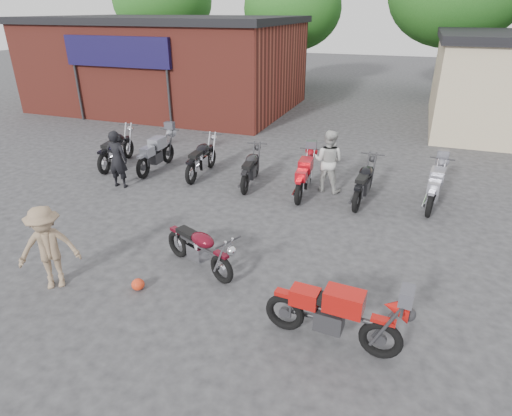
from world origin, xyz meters
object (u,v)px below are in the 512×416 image
(row_bike_1, at_px, (156,151))
(row_bike_2, at_px, (201,156))
(sportbike, at_px, (335,312))
(row_bike_4, at_px, (305,174))
(row_bike_6, at_px, (435,185))
(person_dark, at_px, (117,159))
(person_tan, at_px, (48,248))
(row_bike_0, at_px, (116,147))
(helmet, at_px, (138,284))
(vintage_motorcycle, at_px, (199,246))
(row_bike_3, at_px, (251,166))
(person_light, at_px, (328,161))
(row_bike_5, at_px, (364,180))

(row_bike_1, xyz_separation_m, row_bike_2, (1.54, 0.06, -0.00))
(sportbike, xyz_separation_m, row_bike_1, (-6.65, 5.75, 0.01))
(sportbike, bearing_deg, row_bike_4, 112.95)
(row_bike_6, bearing_deg, person_dark, 108.60)
(person_tan, relative_size, row_bike_0, 0.74)
(person_dark, relative_size, row_bike_1, 0.79)
(row_bike_6, bearing_deg, helmet, 146.07)
(person_tan, distance_m, row_bike_0, 6.68)
(sportbike, bearing_deg, person_dark, 152.97)
(row_bike_4, bearing_deg, vintage_motorcycle, 164.22)
(row_bike_2, distance_m, row_bike_3, 1.68)
(person_light, bearing_deg, person_tan, 67.40)
(row_bike_0, relative_size, row_bike_5, 1.08)
(row_bike_3, distance_m, row_bike_6, 4.90)
(row_bike_6, bearing_deg, sportbike, 173.39)
(sportbike, xyz_separation_m, person_tan, (-5.03, -0.27, 0.21))
(row_bike_3, xyz_separation_m, row_bike_6, (4.89, 0.26, 0.02))
(person_light, distance_m, row_bike_2, 3.80)
(row_bike_0, bearing_deg, row_bike_1, -95.39)
(sportbike, xyz_separation_m, row_bike_3, (-3.45, 5.59, -0.03))
(row_bike_6, bearing_deg, row_bike_5, 107.31)
(row_bike_3, bearing_deg, row_bike_1, 79.14)
(row_bike_3, bearing_deg, person_tan, 157.04)
(helmet, bearing_deg, row_bike_3, 88.95)
(vintage_motorcycle, distance_m, person_tan, 2.65)
(row_bike_1, bearing_deg, row_bike_4, -95.09)
(person_dark, bearing_deg, person_tan, 109.27)
(vintage_motorcycle, distance_m, helmet, 1.31)
(vintage_motorcycle, relative_size, row_bike_4, 0.93)
(person_light, bearing_deg, person_dark, 25.65)
(helmet, xyz_separation_m, person_tan, (-1.48, -0.42, 0.69))
(row_bike_3, bearing_deg, sportbike, -156.20)
(sportbike, height_order, row_bike_6, sportbike)
(helmet, height_order, row_bike_1, row_bike_1)
(person_light, height_order, person_tan, person_light)
(person_tan, relative_size, row_bike_3, 0.83)
(sportbike, xyz_separation_m, row_bike_2, (-5.11, 5.81, 0.01))
(person_dark, xyz_separation_m, row_bike_1, (0.23, 1.57, -0.21))
(helmet, bearing_deg, vintage_motorcycle, 52.06)
(person_dark, distance_m, row_bike_4, 5.20)
(row_bike_4, bearing_deg, row_bike_1, 82.97)
(person_light, relative_size, row_bike_2, 0.83)
(sportbike, distance_m, person_light, 6.07)
(row_bike_0, distance_m, row_bike_6, 9.51)
(person_tan, height_order, row_bike_5, person_tan)
(vintage_motorcycle, bearing_deg, row_bike_3, 122.01)
(row_bike_1, height_order, row_bike_3, row_bike_1)
(row_bike_6, bearing_deg, person_light, 95.87)
(row_bike_0, bearing_deg, sportbike, -133.83)
(person_light, xyz_separation_m, row_bike_5, (1.04, -0.37, -0.28))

